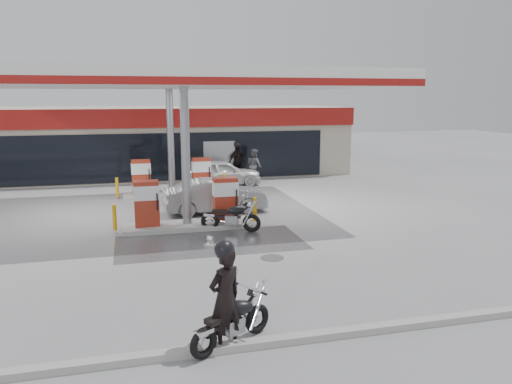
% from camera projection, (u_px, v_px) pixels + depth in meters
% --- Properties ---
extents(ground, '(90.00, 90.00, 0.00)m').
position_uv_depth(ground, '(195.00, 244.00, 16.01)').
color(ground, gray).
rests_on(ground, ground).
extents(wet_patch, '(6.00, 3.00, 0.00)m').
position_uv_depth(wet_patch, '(210.00, 243.00, 16.13)').
color(wet_patch, '#4C4C4F').
rests_on(wet_patch, ground).
extents(drain_cover, '(0.70, 0.70, 0.01)m').
position_uv_depth(drain_cover, '(272.00, 258.00, 14.60)').
color(drain_cover, '#38383A').
rests_on(drain_cover, ground).
extents(kerb, '(28.00, 0.25, 0.15)m').
position_uv_depth(kerb, '(245.00, 345.00, 9.34)').
color(kerb, gray).
rests_on(kerb, ground).
extents(store_building, '(22.00, 8.22, 4.00)m').
position_uv_depth(store_building, '(160.00, 140.00, 30.78)').
color(store_building, '#AEA692').
rests_on(store_building, ground).
extents(canopy, '(16.00, 10.02, 5.51)m').
position_uv_depth(canopy, '(175.00, 80.00, 19.76)').
color(canopy, silver).
rests_on(canopy, ground).
extents(pump_island_near, '(5.14, 1.30, 1.78)m').
position_uv_depth(pump_island_near, '(187.00, 209.00, 17.77)').
color(pump_island_near, '#9E9E99').
rests_on(pump_island_near, ground).
extents(pump_island_far, '(5.14, 1.30, 1.78)m').
position_uv_depth(pump_island_far, '(172.00, 181.00, 23.48)').
color(pump_island_far, '#9E9E99').
rests_on(pump_island_far, ground).
extents(main_motorcycle, '(1.77, 1.16, 1.02)m').
position_uv_depth(main_motorcycle, '(233.00, 322.00, 9.44)').
color(main_motorcycle, black).
rests_on(main_motorcycle, ground).
extents(biker_main, '(0.86, 0.77, 1.98)m').
position_uv_depth(biker_main, '(225.00, 299.00, 9.20)').
color(biker_main, black).
rests_on(biker_main, ground).
extents(parked_motorcycle, '(2.03, 1.18, 1.11)m').
position_uv_depth(parked_motorcycle, '(232.00, 218.00, 17.40)').
color(parked_motorcycle, black).
rests_on(parked_motorcycle, ground).
extents(sedan_white, '(4.09, 1.74, 1.38)m').
position_uv_depth(sedan_white, '(222.00, 173.00, 26.27)').
color(sedan_white, silver).
rests_on(sedan_white, ground).
extents(attendant, '(0.96, 1.08, 1.85)m').
position_uv_depth(attendant, '(254.00, 166.00, 27.26)').
color(attendant, '#58585D').
rests_on(attendant, ground).
extents(hatchback_silver, '(4.21, 1.68, 1.36)m').
position_uv_depth(hatchback_silver, '(215.00, 196.00, 20.21)').
color(hatchback_silver, gray).
rests_on(hatchback_silver, ground).
extents(biker_walking, '(1.30, 1.02, 2.06)m').
position_uv_depth(biker_walking, '(238.00, 162.00, 28.01)').
color(biker_walking, black).
rests_on(biker_walking, ground).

